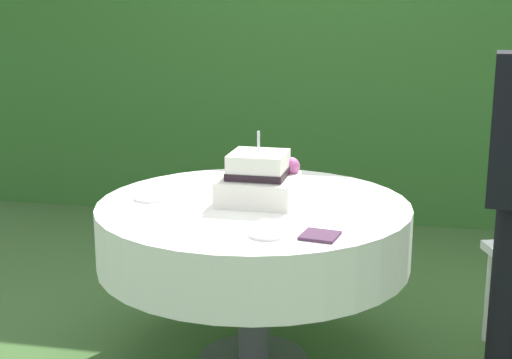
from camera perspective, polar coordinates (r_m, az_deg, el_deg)
The scene contains 6 objects.
foliage_hedge at distance 5.57m, azimuth 5.38°, elevation 11.80°, with size 5.30×0.67×2.79m, color #336628.
cake_table at distance 3.18m, azimuth -0.19°, elevation -4.10°, with size 1.33×1.33×0.74m.
wedding_cake at distance 3.15m, azimuth 0.27°, elevation -0.00°, with size 0.32×0.32×0.31m.
serving_plate_near at distance 3.24m, azimuth -8.12°, elevation -1.42°, with size 0.14×0.14×0.01m, color white.
serving_plate_far at distance 2.72m, azimuth 0.84°, elevation -4.25°, with size 0.13×0.13×0.01m, color white.
napkin_stack at distance 2.72m, azimuth 4.94°, elevation -4.32°, with size 0.13×0.13×0.01m, color #4C2D47.
Camera 1 is at (0.63, -2.96, 1.59)m, focal length 52.01 mm.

